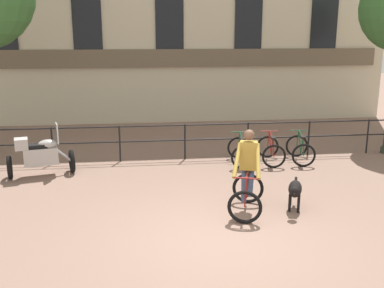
# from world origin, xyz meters

# --- Properties ---
(ground_plane) EXTENTS (60.00, 60.00, 0.00)m
(ground_plane) POSITION_xyz_m (0.00, 0.00, 0.00)
(ground_plane) COLOR #846656
(canal_railing) EXTENTS (15.05, 0.05, 1.05)m
(canal_railing) POSITION_xyz_m (-0.00, 5.20, 0.71)
(canal_railing) COLOR black
(canal_railing) RESTS_ON ground_plane
(cyclist_with_bike) EXTENTS (1.00, 1.32, 1.70)m
(cyclist_with_bike) POSITION_xyz_m (0.87, 1.21, 0.76)
(cyclist_with_bike) COLOR black
(cyclist_with_bike) RESTS_ON ground_plane
(dog) EXTENTS (0.49, 0.97, 0.63)m
(dog) POSITION_xyz_m (1.87, 1.11, 0.44)
(dog) COLOR black
(dog) RESTS_ON ground_plane
(parked_motorcycle) EXTENTS (1.76, 1.01, 1.35)m
(parked_motorcycle) POSITION_xyz_m (-3.87, 4.12, 0.56)
(parked_motorcycle) COLOR black
(parked_motorcycle) RESTS_ON ground_plane
(parked_bicycle_near_lamp) EXTENTS (0.77, 1.17, 0.86)m
(parked_bicycle_near_lamp) POSITION_xyz_m (1.51, 4.54, 0.36)
(parked_bicycle_near_lamp) COLOR black
(parked_bicycle_near_lamp) RESTS_ON ground_plane
(parked_bicycle_mid_left) EXTENTS (0.79, 1.18, 0.86)m
(parked_bicycle_mid_left) POSITION_xyz_m (2.38, 4.54, 0.36)
(parked_bicycle_mid_left) COLOR black
(parked_bicycle_mid_left) RESTS_ON ground_plane
(parked_bicycle_mid_right) EXTENTS (0.83, 1.20, 0.86)m
(parked_bicycle_mid_right) POSITION_xyz_m (3.25, 4.54, 0.36)
(parked_bicycle_mid_right) COLOR black
(parked_bicycle_mid_right) RESTS_ON ground_plane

